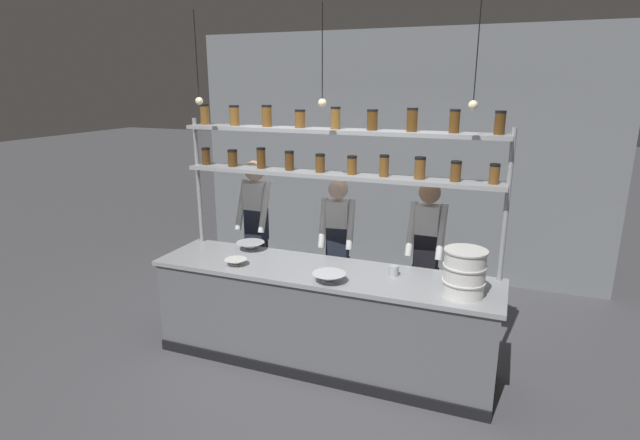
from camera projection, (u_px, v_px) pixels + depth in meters
ground_plane at (322, 361)px, 4.72m from camera, size 40.00×40.00×0.00m
back_wall at (392, 156)px, 6.65m from camera, size 5.55×0.12×3.20m
prep_counter at (322, 316)px, 4.60m from camera, size 3.15×0.76×0.92m
spice_shelf_unit at (335, 158)px, 4.52m from camera, size 3.03×0.28×2.34m
chef_left at (256, 225)px, 5.56m from camera, size 0.37×0.30×1.73m
chef_center at (338, 244)px, 5.23m from camera, size 0.39×0.31×1.60m
chef_right at (426, 252)px, 4.87m from camera, size 0.37×0.29×1.64m
container_stack at (464, 273)px, 3.90m from camera, size 0.34×0.34×0.38m
prep_bowl_near_left at (250, 246)px, 5.01m from camera, size 0.28×0.28×0.08m
prep_bowl_center_front at (329, 278)px, 4.20m from camera, size 0.28×0.28×0.08m
prep_bowl_center_back at (236, 262)px, 4.59m from camera, size 0.21×0.21×0.06m
serving_cup_front at (394, 271)px, 4.33m from camera, size 0.08×0.08×0.09m
pendant_light_row at (322, 97)px, 4.08m from camera, size 2.46×0.07×0.81m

